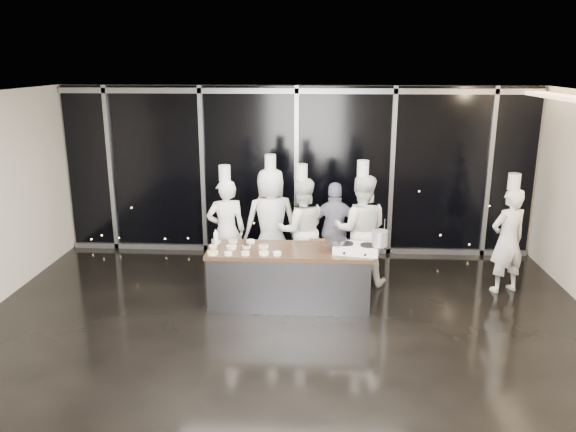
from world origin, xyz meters
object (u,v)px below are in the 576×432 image
Objects in this scene: demo_counter at (289,277)px; chef_far_left at (226,230)px; stock_pot at (380,238)px; chef_right at (361,229)px; stove at (357,248)px; chef_left at (271,221)px; chef_center at (301,229)px; guest at (335,231)px; chef_side at (508,239)px; frying_pan at (336,240)px.

demo_counter is 1.23× the size of chef_far_left.
stock_pot is 0.11× the size of chef_far_left.
chef_right is at bearing 163.72° from chef_far_left.
stove is 0.38m from stock_pot.
stock_pot is (1.33, -0.19, 0.70)m from demo_counter.
chef_center is (0.54, -0.28, -0.06)m from chef_left.
chef_left reaches higher than guest.
chef_far_left is 1.03× the size of chef_side.
chef_left reaches higher than frying_pan.
guest reaches higher than demo_counter.
chef_center reaches higher than chef_far_left.
demo_counter is 1.43m from guest.
stock_pot is at bearing 119.88° from chef_left.
chef_right is at bearing 94.42° from stove.
stock_pot is at bearing 115.73° from guest.
chef_side reaches higher than guest.
chef_left is 1.06× the size of chef_center.
chef_far_left is 0.96× the size of chef_right.
frying_pan is 0.28× the size of chef_right.
stove is at bearing 0.66° from frying_pan.
stock_pot is 1.16m from chef_right.
chef_side is (2.46, 0.83, -0.08)m from stove.
stock_pot is 2.66m from chef_far_left.
chef_far_left is at bearing 10.97° from guest.
chef_far_left reaches higher than chef_side.
chef_far_left is at bearing -24.01° from chef_side.
chef_left is (-0.39, 1.29, 0.50)m from demo_counter.
chef_right is 1.07× the size of chef_side.
stock_pot is 2.34m from chef_side.
chef_left is 1.57m from chef_right.
demo_counter is 3.56m from chef_side.
stock_pot is (0.64, -0.14, 0.09)m from frying_pan.
stove is 0.36× the size of chef_far_left.
demo_counter is 1.55m from chef_right.
demo_counter is 1.12m from chef_center.
chef_left is 1.26× the size of guest.
chef_far_left is (-2.10, 0.99, -0.06)m from stove.
guest is (1.82, 0.30, -0.07)m from chef_far_left.
stove is 1.23× the size of frying_pan.
chef_far_left reaches higher than demo_counter.
chef_left is 1.01× the size of chef_right.
chef_center is at bearing 128.56° from frying_pan.
stock_pot is 0.11× the size of chef_right.
chef_side is (2.74, -0.45, 0.04)m from guest.
chef_left is 1.09× the size of chef_side.
chef_center is (-1.18, 1.21, -0.25)m from stock_pot.
guest is at bearing 114.00° from stock_pot.
chef_side is at bearing 27.25° from frying_pan.
stock_pot is at bearing -0.80° from frying_pan.
guest is at bearing -31.39° from chef_side.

